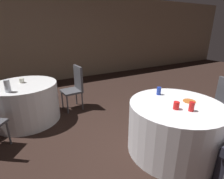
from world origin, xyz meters
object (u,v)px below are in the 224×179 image
(chair_near_east, at_px, (223,103))
(bottle_far, at_px, (7,86))
(table_far, at_px, (26,102))
(soda_can_red, at_px, (192,107))
(pizza_plate_near, at_px, (189,101))
(chair_far_east, at_px, (75,84))
(table_near, at_px, (174,127))
(soda_can_blue, at_px, (159,91))

(chair_near_east, height_order, bottle_far, chair_near_east)
(table_far, relative_size, soda_can_red, 9.88)
(pizza_plate_near, bearing_deg, chair_far_east, 114.36)
(table_far, bearing_deg, bottle_far, -122.64)
(pizza_plate_near, bearing_deg, soda_can_red, -138.56)
(chair_near_east, height_order, soda_can_red, chair_near_east)
(chair_near_east, distance_m, chair_far_east, 2.84)
(table_near, height_order, chair_near_east, chair_near_east)
(soda_can_blue, xyz_separation_m, bottle_far, (-2.05, 1.28, 0.04))
(table_far, xyz_separation_m, bottle_far, (-0.23, -0.36, 0.48))
(chair_near_east, distance_m, soda_can_red, 1.12)
(chair_far_east, bearing_deg, bottle_far, 104.98)
(soda_can_red, relative_size, bottle_far, 0.58)
(chair_far_east, height_order, pizza_plate_near, chair_far_east)
(table_near, bearing_deg, chair_far_east, 109.96)
(chair_near_east, distance_m, pizza_plate_near, 0.88)
(table_near, distance_m, chair_far_east, 2.25)
(table_far, height_order, pizza_plate_near, pizza_plate_near)
(soda_can_red, bearing_deg, chair_far_east, 107.76)
(table_near, relative_size, bottle_far, 6.20)
(chair_far_east, height_order, bottle_far, chair_far_east)
(table_far, height_order, soda_can_blue, soda_can_blue)
(chair_far_east, distance_m, pizza_plate_near, 2.36)
(soda_can_blue, xyz_separation_m, soda_can_red, (-0.05, -0.63, 0.00))
(pizza_plate_near, xyz_separation_m, soda_can_red, (-0.22, -0.20, 0.05))
(pizza_plate_near, bearing_deg, soda_can_blue, 112.19)
(chair_far_east, bearing_deg, table_far, 90.00)
(chair_near_east, relative_size, pizza_plate_near, 4.14)
(chair_near_east, xyz_separation_m, bottle_far, (-3.08, 1.74, 0.30))
(soda_can_red, bearing_deg, bottle_far, 136.34)
(chair_near_east, relative_size, soda_can_blue, 7.87)
(table_near, distance_m, chair_near_east, 1.09)
(soda_can_red, bearing_deg, chair_near_east, 8.94)
(table_far, bearing_deg, table_near, -48.72)
(soda_can_red, xyz_separation_m, bottle_far, (-2.00, 1.91, 0.04))
(pizza_plate_near, height_order, bottle_far, bottle_far)
(table_near, height_order, chair_far_east, chair_far_east)
(table_near, xyz_separation_m, chair_far_east, (-0.77, 2.11, 0.18))
(table_near, distance_m, pizza_plate_near, 0.44)
(table_far, height_order, bottle_far, bottle_far)
(soda_can_red, distance_m, bottle_far, 2.77)
(table_far, relative_size, pizza_plate_near, 5.19)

